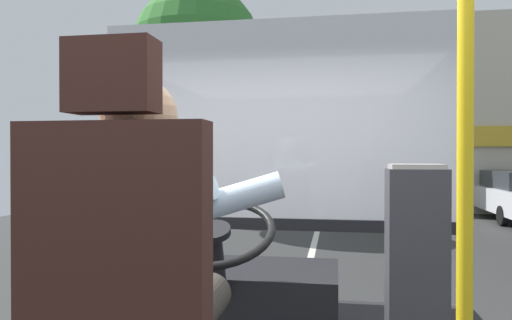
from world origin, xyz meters
name	(u,v)px	position (x,y,z in m)	size (l,w,h in m)	color
ground	(316,237)	(0.00, 8.80, -0.02)	(18.00, 44.00, 0.06)	#2E2E2E
bus_driver	(148,253)	(-0.11, -0.40, 1.46)	(0.77, 0.60, 0.79)	#332D28
steering_console	(233,301)	(-0.11, 0.75, 0.98)	(1.10, 0.97, 0.78)	black
handrail_pole	(465,137)	(0.78, -0.32, 1.80)	(0.04, 0.04, 2.08)	gold
fare_box	(416,277)	(0.76, 0.39, 1.23)	(0.24, 0.21, 0.95)	#333338
windshield_panel	(275,147)	(0.00, 1.62, 1.80)	(2.50, 0.08, 1.48)	white
street_tree	(197,49)	(-2.98, 9.82, 4.38)	(3.14, 3.14, 5.97)	#4C3828
shop_building	(482,119)	(5.47, 16.14, 3.02)	(10.51, 5.51, 6.04)	#BCB29E
parked_car_blue	(463,183)	(5.04, 16.96, 0.74)	(2.00, 4.18, 1.43)	navy
parked_car_red	(445,179)	(5.36, 21.46, 0.67)	(1.88, 3.84, 1.31)	maroon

